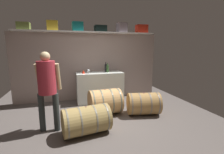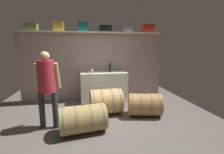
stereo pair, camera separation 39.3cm
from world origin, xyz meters
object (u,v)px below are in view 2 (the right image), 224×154
toolcase_red (148,29)px  wine_barrel_flank (145,105)px  toolcase_teal (83,27)px  toolcase_grey (127,28)px  wine_barrel_near (83,119)px  toolcase_yellow (58,26)px  red_funnel (87,71)px  winemaker_pouring (47,82)px  toolcase_black (105,29)px  wine_bottle_dark (110,67)px  wine_barrel_far (106,101)px  work_cabinet (104,87)px  toolcase_olive (32,27)px  wine_bottle_green (112,68)px  wine_glass (92,70)px

toolcase_red → wine_barrel_flank: (-0.66, -1.61, -2.06)m
toolcase_teal → toolcase_grey: (1.43, 0.00, 0.01)m
toolcase_teal → wine_barrel_near: 3.01m
wine_barrel_flank → toolcase_yellow: bearing=155.1°
toolcase_red → red_funnel: bearing=-168.0°
toolcase_teal → wine_barrel_flank: 3.02m
winemaker_pouring → wine_barrel_flank: bearing=19.4°
toolcase_red → wine_barrel_near: 3.74m
toolcase_yellow → toolcase_grey: bearing=-1.1°
toolcase_teal → winemaker_pouring: toolcase_teal is taller
toolcase_red → wine_barrel_near: (-2.22, -2.19, -2.06)m
toolcase_black → wine_bottle_dark: (0.14, -0.11, -1.24)m
toolcase_yellow → wine_barrel_far: toolcase_yellow is taller
work_cabinet → wine_barrel_flank: 1.65m
toolcase_grey → wine_barrel_near: size_ratio=0.30×
toolcase_grey → red_funnel: size_ratio=2.77×
toolcase_black → winemaker_pouring: bearing=-132.7°
toolcase_teal → toolcase_yellow: bearing=176.2°
red_funnel → toolcase_yellow: bearing=161.1°
toolcase_black → winemaker_pouring: 2.71m
toolcase_olive → wine_bottle_dark: (2.35, -0.11, -1.24)m
toolcase_grey → wine_bottle_green: (-0.55, -0.24, -1.29)m
toolcase_yellow → red_funnel: bearing=-20.0°
winemaker_pouring → toolcase_red: bearing=45.7°
toolcase_olive → wine_barrel_far: 3.13m
wine_glass → toolcase_red: bearing=12.3°
toolcase_red → wine_barrel_near: size_ratio=0.38×
toolcase_grey → wine_barrel_flank: (0.06, -1.61, -2.08)m
wine_barrel_far → wine_glass: bearing=103.9°
toolcase_yellow → wine_glass: (0.97, -0.42, -1.33)m
wine_bottle_green → red_funnel: wine_bottle_green is taller
wine_bottle_dark → wine_bottle_green: 0.13m
wine_barrel_flank → toolcase_black: bearing=126.8°
toolcase_red → wine_barrel_flank: toolcase_red is taller
wine_glass → wine_barrel_far: wine_glass is taller
toolcase_grey → wine_barrel_near: bearing=-128.3°
wine_barrel_near → toolcase_black: bearing=61.6°
toolcase_yellow → toolcase_teal: bearing=-1.1°
toolcase_olive → wine_barrel_far: bearing=-33.2°
toolcase_teal → toolcase_red: bearing=-3.8°
wine_glass → winemaker_pouring: bearing=-125.7°
toolcase_olive → red_funnel: bearing=-10.3°
toolcase_yellow → wine_bottle_dark: (1.59, -0.11, -1.28)m
wine_barrel_flank → toolcase_red: bearing=78.8°
wine_barrel_near → winemaker_pouring: 1.08m
wine_bottle_green → toolcase_red: bearing=10.6°
wine_bottle_dark → wine_bottle_green: size_ratio=1.06×
toolcase_red → wine_bottle_dark: toolcase_red is taller
wine_bottle_dark → toolcase_olive: bearing=177.3°
wine_bottle_dark → wine_barrel_far: bearing=-104.9°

